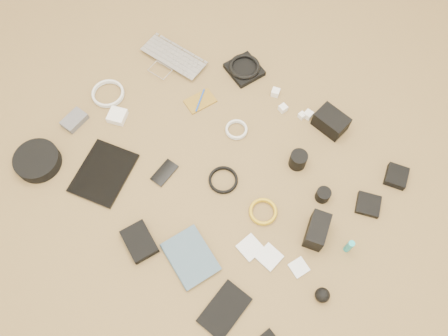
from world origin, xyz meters
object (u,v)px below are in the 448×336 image
Objects in this scene: laptop at (168,63)px; headphone_case at (38,161)px; phone at (165,173)px; paperback at (173,268)px; tablet at (104,173)px; dslr_camera at (331,122)px.

headphone_case is at bearing -99.42° from laptop.
laptop reaches higher than phone.
tablet is at bearing 95.58° from paperback.
tablet is 0.28m from headphone_case.
dslr_camera is at bearing 43.56° from headphone_case.
tablet is at bearing 25.67° from headphone_case.
dslr_camera is 1.18× the size of phone.
phone is 0.53m from headphone_case.
dslr_camera is 0.66× the size of paperback.
dslr_camera is 0.52× the size of tablet.
laptop is 2.70× the size of phone.
headphone_case reaches higher than paperback.
headphone_case is (-0.12, -0.71, 0.01)m from laptop.
headphone_case reaches higher than tablet.
paperback is (0.61, -0.74, -0.00)m from laptop.
paperback is (0.73, -0.02, -0.02)m from headphone_case.
phone is (-0.45, -0.59, -0.03)m from dslr_camera.
laptop is at bearing -161.02° from dslr_camera.
tablet is 1.27× the size of paperback.
phone is at bearing 30.36° from headphone_case.
headphone_case is at bearing 110.55° from paperback.
dslr_camera is at bearing 11.30° from paperback.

